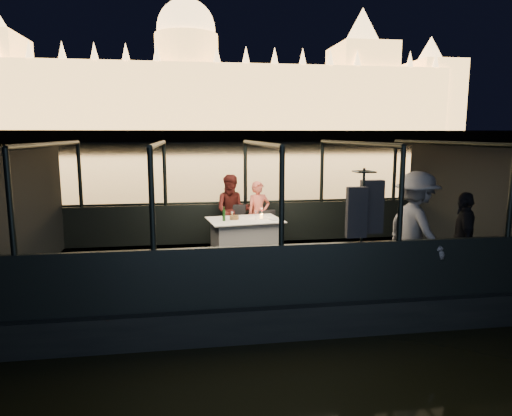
{
  "coord_description": "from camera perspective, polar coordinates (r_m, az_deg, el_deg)",
  "views": [
    {
      "loc": [
        -1.33,
        -8.26,
        2.99
      ],
      "look_at": [
        0.0,
        0.4,
        1.55
      ],
      "focal_mm": 32.0,
      "sensor_mm": 36.0,
      "label": 1
    }
  ],
  "objects": [
    {
      "name": "cabin_glass_port",
      "position": [
        10.38,
        -1.34,
        4.41
      ],
      "size": [
        8.0,
        0.02,
        1.4
      ],
      "primitive_type": null,
      "color": "#99B2B2",
      "rests_on": "gunwale_port"
    },
    {
      "name": "parliament_building",
      "position": [
        185.1,
        -8.62,
        17.29
      ],
      "size": [
        220.0,
        32.0,
        60.0
      ],
      "primitive_type": null,
      "color": "#F2D18C",
      "rests_on": "embankment"
    },
    {
      "name": "cabin_glass_starboard",
      "position": [
        6.46,
        3.23,
        1.41
      ],
      "size": [
        8.0,
        0.02,
        1.4
      ],
      "primitive_type": null,
      "color": "#99B2B2",
      "rests_on": "gunwale_starboard"
    },
    {
      "name": "wine_glass_empty",
      "position": [
        9.17,
        -0.0,
        -0.9
      ],
      "size": [
        0.07,
        0.07,
        0.18
      ],
      "primitive_type": null,
      "rotation": [
        0.0,
        0.0,
        0.14
      ],
      "color": "white",
      "rests_on": "dining_table_central"
    },
    {
      "name": "plate_near",
      "position": [
        9.24,
        2.34,
        -1.38
      ],
      "size": [
        0.35,
        0.35,
        0.02
      ],
      "primitive_type": "cylinder",
      "rotation": [
        0.0,
        0.0,
        0.37
      ],
      "color": "silver",
      "rests_on": "dining_table_central"
    },
    {
      "name": "passenger_stripe",
      "position": [
        7.87,
        19.29,
        -3.21
      ],
      "size": [
        0.9,
        1.33,
        1.89
      ],
      "primitive_type": "imported",
      "rotation": [
        0.0,
        0.0,
        1.75
      ],
      "color": "silver",
      "rests_on": "boat_deck"
    },
    {
      "name": "coat_stand",
      "position": [
        7.2,
        13.06,
        -3.66
      ],
      "size": [
        0.58,
        0.49,
        1.97
      ],
      "primitive_type": null,
      "rotation": [
        0.0,
        0.0,
        -0.09
      ],
      "color": "black",
      "rests_on": "boat_deck"
    },
    {
      "name": "gunwale_port",
      "position": [
        10.54,
        -1.32,
        -1.83
      ],
      "size": [
        8.0,
        0.08,
        0.9
      ],
      "primitive_type": "cube",
      "color": "black",
      "rests_on": "boat_deck"
    },
    {
      "name": "boat_deck",
      "position": [
        8.73,
        0.4,
        -7.37
      ],
      "size": [
        8.0,
        4.0,
        0.04
      ],
      "primitive_type": "cube",
      "color": "black",
      "rests_on": "boat_hull"
    },
    {
      "name": "wine_bottle",
      "position": [
        9.07,
        -4.03,
        -0.68
      ],
      "size": [
        0.06,
        0.06,
        0.28
      ],
      "primitive_type": "cylinder",
      "rotation": [
        0.0,
        0.0,
        -0.01
      ],
      "color": "#143814",
      "rests_on": "dining_table_central"
    },
    {
      "name": "dining_table_central",
      "position": [
        9.31,
        -1.42,
        -3.73
      ],
      "size": [
        1.58,
        1.24,
        0.77
      ],
      "primitive_type": "cube",
      "rotation": [
        0.0,
        0.0,
        0.14
      ],
      "color": "beige",
      "rests_on": "boat_deck"
    },
    {
      "name": "cabin_roof_glass",
      "position": [
        8.36,
        0.42,
        8.04
      ],
      "size": [
        8.0,
        4.0,
        0.02
      ],
      "primitive_type": null,
      "color": "#99B2B2",
      "rests_on": "boat_deck"
    },
    {
      "name": "boat_hull",
      "position": [
        8.88,
        0.4,
        -10.34
      ],
      "size": [
        8.6,
        4.4,
        1.0
      ],
      "primitive_type": "cube",
      "color": "black",
      "rests_on": "river_water"
    },
    {
      "name": "river_water",
      "position": [
        88.32,
        -7.93,
        7.28
      ],
      "size": [
        500.0,
        500.0,
        0.0
      ],
      "primitive_type": "plane",
      "color": "black",
      "rests_on": "ground"
    },
    {
      "name": "embankment",
      "position": [
        218.27,
        -8.48,
        8.69
      ],
      "size": [
        400.0,
        140.0,
        6.0
      ],
      "primitive_type": "cube",
      "color": "#423D33",
      "rests_on": "ground"
    },
    {
      "name": "person_man_maroon",
      "position": [
        10.09,
        -2.98,
        -0.61
      ],
      "size": [
        0.84,
        0.69,
        1.6
      ],
      "primitive_type": "imported",
      "rotation": [
        0.0,
        0.0,
        -0.13
      ],
      "color": "#451613",
      "rests_on": "boat_deck"
    },
    {
      "name": "wine_glass_white",
      "position": [
        9.14,
        -3.01,
        -0.95
      ],
      "size": [
        0.06,
        0.06,
        0.18
      ],
      "primitive_type": null,
      "rotation": [
        0.0,
        0.0,
        0.03
      ],
      "color": "white",
      "rests_on": "dining_table_central"
    },
    {
      "name": "amber_candle",
      "position": [
        9.33,
        0.66,
        -1.06
      ],
      "size": [
        0.07,
        0.07,
        0.09
      ],
      "primitive_type": "cylinder",
      "rotation": [
        0.0,
        0.0,
        -0.19
      ],
      "color": "orange",
      "rests_on": "dining_table_central"
    },
    {
      "name": "passenger_dark",
      "position": [
        8.23,
        24.51,
        -3.0
      ],
      "size": [
        0.74,
        0.99,
        1.55
      ],
      "primitive_type": "imported",
      "rotation": [
        0.0,
        0.0,
        4.26
      ],
      "color": "black",
      "rests_on": "boat_deck"
    },
    {
      "name": "chair_port_right",
      "position": [
        9.82,
        1.55,
        -2.66
      ],
      "size": [
        0.46,
        0.46,
        0.82
      ],
      "primitive_type": "cube",
      "rotation": [
        0.0,
        0.0,
        0.24
      ],
      "color": "black",
      "rests_on": "boat_deck"
    },
    {
      "name": "plate_far",
      "position": [
        9.5,
        -2.29,
        -1.08
      ],
      "size": [
        0.31,
        0.31,
        0.02
      ],
      "primitive_type": "cylinder",
      "rotation": [
        0.0,
        0.0,
        0.33
      ],
      "color": "white",
      "rests_on": "dining_table_central"
    },
    {
      "name": "end_wall_fore",
      "position": [
        8.78,
        -26.32,
        -0.41
      ],
      "size": [
        0.02,
        4.0,
        2.3
      ],
      "primitive_type": null,
      "color": "black",
      "rests_on": "boat_deck"
    },
    {
      "name": "person_woman_coral",
      "position": [
        10.05,
        0.33,
        -0.63
      ],
      "size": [
        0.59,
        0.46,
        1.45
      ],
      "primitive_type": "imported",
      "rotation": [
        0.0,
        0.0,
        0.23
      ],
      "color": "#D7614E",
      "rests_on": "boat_deck"
    },
    {
      "name": "gunwale_starboard",
      "position": [
        6.71,
        3.14,
        -8.36
      ],
      "size": [
        8.0,
        0.08,
        0.9
      ],
      "primitive_type": "cube",
      "color": "black",
      "rests_on": "boat_deck"
    },
    {
      "name": "end_wall_aft",
      "position": [
        9.92,
        23.88,
        0.77
      ],
      "size": [
        0.02,
        4.0,
        2.3
      ],
      "primitive_type": null,
      "color": "black",
      "rests_on": "boat_deck"
    },
    {
      "name": "bread_basket",
      "position": [
        9.24,
        -2.74,
        -1.18
      ],
      "size": [
        0.24,
        0.24,
        0.07
      ],
      "primitive_type": "cylinder",
      "rotation": [
        0.0,
        0.0,
        0.39
      ],
      "color": "brown",
      "rests_on": "dining_table_central"
    },
    {
      "name": "canopy_ribs",
      "position": [
        8.47,
        0.41,
        0.24
      ],
      "size": [
        8.0,
        4.0,
        2.3
      ],
      "primitive_type": null,
      "color": "black",
      "rests_on": "boat_deck"
    },
    {
      "name": "wine_glass_red",
      "position": [
        9.43,
        0.73,
        -0.62
      ],
      "size": [
        0.09,
        0.09,
        0.2
      ],
      "primitive_type": null,
      "rotation": [
        0.0,
        0.0,
        0.33
      ],
      "color": "silver",
      "rests_on": "dining_table_central"
    },
    {
      "name": "chair_port_left",
      "position": [
        9.95,
        -2.38,
        -2.5
      ],
      "size": [
        0.51,
        0.51,
        0.92
      ],
      "primitive_type": "cube",
      "rotation": [
        0.0,
        0.0,
        -0.22
      ],
      "color": "black",
      "rests_on": "boat_deck"
    }
  ]
}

